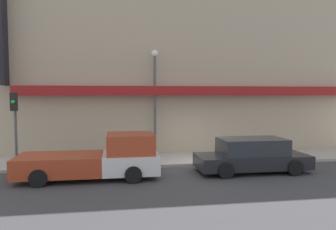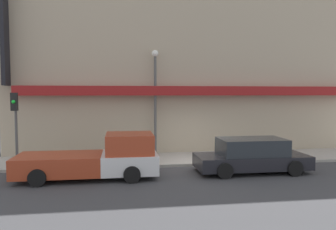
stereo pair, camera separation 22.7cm
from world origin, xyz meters
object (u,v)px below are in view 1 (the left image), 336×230
at_px(fire_hydrant, 142,155).
at_px(street_lamp, 155,90).
at_px(pickup_truck, 99,159).
at_px(traffic_light, 15,116).
at_px(parked_car, 252,156).

relative_size(fire_hydrant, street_lamp, 0.12).
relative_size(pickup_truck, fire_hydrant, 8.04).
height_order(street_lamp, traffic_light, street_lamp).
xyz_separation_m(pickup_truck, street_lamp, (2.75, 4.03, 2.83)).
bearing_deg(fire_hydrant, street_lamp, 66.21).
relative_size(street_lamp, traffic_light, 1.68).
xyz_separation_m(fire_hydrant, traffic_light, (-5.63, -0.13, 1.94)).
relative_size(pickup_truck, traffic_light, 1.68).
relative_size(parked_car, street_lamp, 0.87).
bearing_deg(traffic_light, parked_car, -11.11).
bearing_deg(fire_hydrant, traffic_light, -178.65).
xyz_separation_m(fire_hydrant, street_lamp, (0.84, 1.90, 3.13)).
height_order(pickup_truck, traffic_light, traffic_light).
height_order(fire_hydrant, street_lamp, street_lamp).
xyz_separation_m(parked_car, traffic_light, (-10.20, 2.00, 1.70)).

